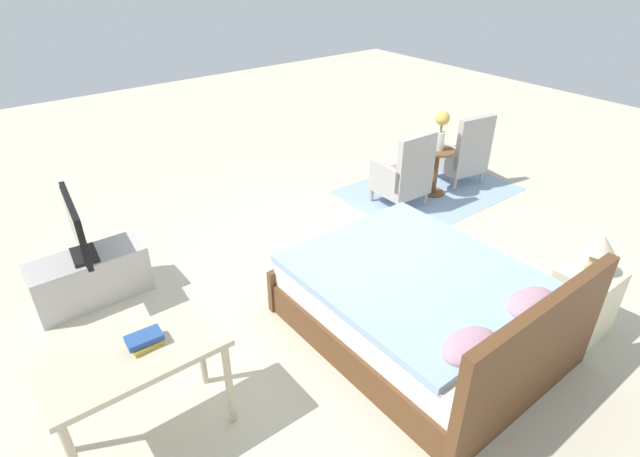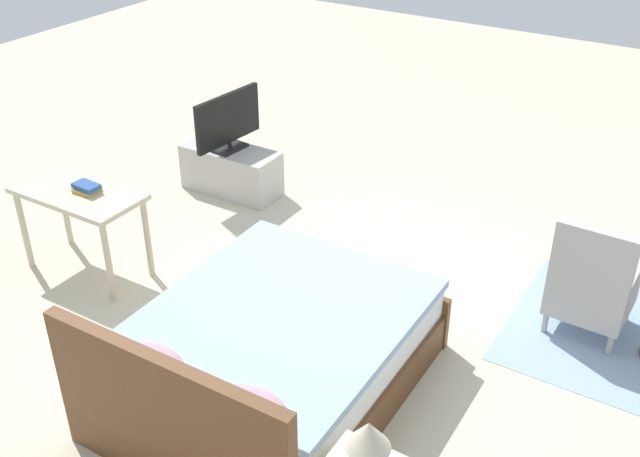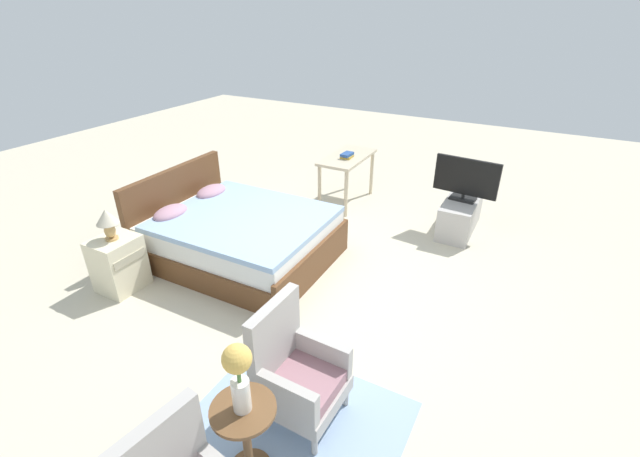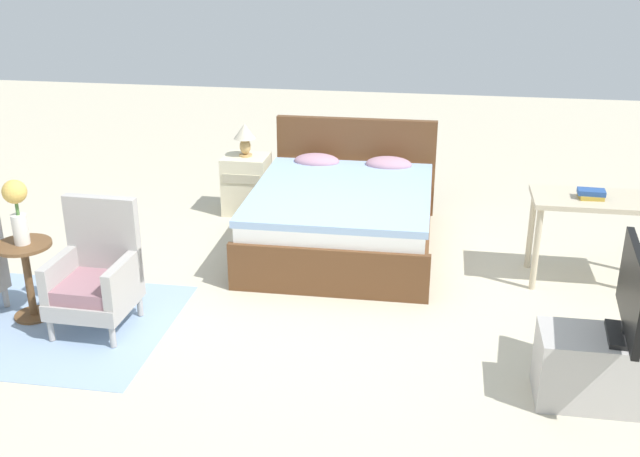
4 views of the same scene
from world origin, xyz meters
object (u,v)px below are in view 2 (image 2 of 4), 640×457
vanity_desk (80,203)px  table_lamp (368,441)px  tv_flatscreen (228,121)px  book_stack (87,188)px  bed (269,358)px  tv_stand (231,170)px  armchair_by_window_right (592,287)px

vanity_desk → table_lamp: bearing=160.1°
tv_flatscreen → book_stack: 1.69m
bed → book_stack: (2.00, -0.45, 0.46)m
vanity_desk → bed: bearing=168.5°
tv_stand → armchair_by_window_right: bearing=173.4°
table_lamp → tv_stand: size_ratio=0.34×
tv_stand → vanity_desk: (0.13, 1.72, 0.40)m
armchair_by_window_right → book_stack: (3.55, 1.28, 0.38)m
armchair_by_window_right → table_lamp: size_ratio=2.79×
table_lamp → book_stack: size_ratio=1.55×
bed → tv_stand: size_ratio=2.11×
bed → vanity_desk: 2.15m
bed → tv_flatscreen: bearing=-47.7°
table_lamp → vanity_desk: 3.37m
armchair_by_window_right → tv_flatscreen: (3.50, -0.41, 0.35)m
armchair_by_window_right → vanity_desk: armchair_by_window_right is taller
armchair_by_window_right → table_lamp: 2.53m
bed → vanity_desk: bed is taller
table_lamp → tv_stand: 4.21m
table_lamp → book_stack: (3.08, -1.17, -0.04)m
armchair_by_window_right → table_lamp: (0.47, 2.46, 0.42)m
bed → tv_flatscreen: size_ratio=2.50×
tv_stand → book_stack: book_stack is taller
book_stack → bed: bearing=167.2°
table_lamp → tv_flatscreen: (3.03, -2.86, -0.07)m
table_lamp → vanity_desk: table_lamp is taller
tv_stand → vanity_desk: bearing=85.6°
tv_stand → vanity_desk: size_ratio=0.92×
tv_stand → book_stack: 1.78m
table_lamp → tv_flatscreen: tv_flatscreen is taller
tv_stand → book_stack: (0.05, 1.69, 0.54)m
tv_flatscreen → book_stack: tv_flatscreen is taller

